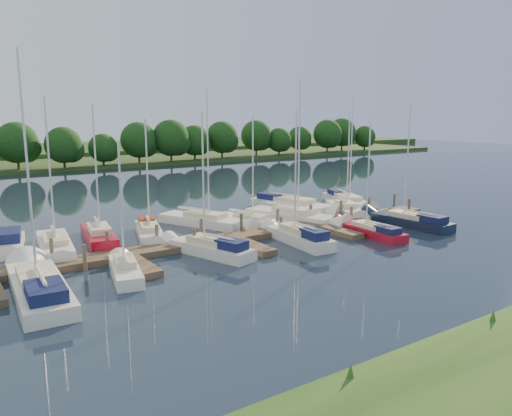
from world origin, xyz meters
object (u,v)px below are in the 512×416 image
motorboat (11,244)px  sailboat_s_2 (209,250)px  sailboat_n_5 (207,222)px  dock (236,240)px

motorboat → sailboat_s_2: (10.67, -8.81, 0.00)m
sailboat_n_5 → sailboat_s_2: sailboat_n_5 is taller
dock → sailboat_n_5: sailboat_n_5 is taller
motorboat → sailboat_s_2: 13.84m
sailboat_n_5 → sailboat_s_2: 8.69m
dock → sailboat_n_5: size_ratio=3.48×
dock → motorboat: motorboat is taller
sailboat_n_5 → dock: bearing=56.3°
motorboat → sailboat_n_5: size_ratio=0.51×
sailboat_s_2 → motorboat: bearing=122.6°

